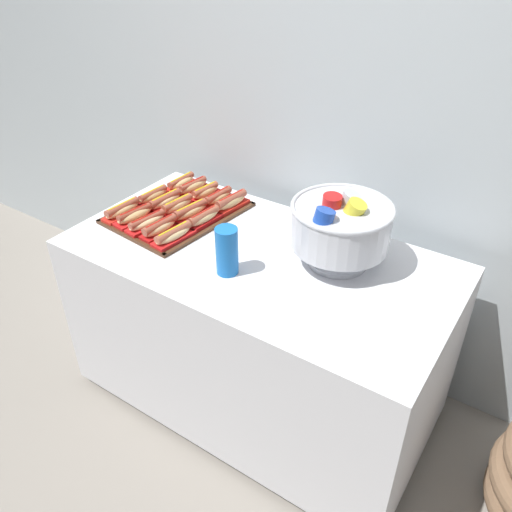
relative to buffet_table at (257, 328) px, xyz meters
name	(u,v)px	position (x,y,z in m)	size (l,w,h in m)	color
ground_plane	(257,395)	(0.00, 0.00, -0.40)	(10.00, 10.00, 0.00)	gray
back_wall	(333,75)	(0.00, 0.52, 0.90)	(6.00, 0.10, 2.60)	#B2BCC1
buffet_table	(257,328)	(0.00, 0.00, 0.00)	(1.45, 0.75, 0.77)	silver
serving_tray	(178,213)	(-0.44, 0.07, 0.37)	(0.45, 0.56, 0.01)	#472B19
hot_dog_0	(122,210)	(-0.61, -0.08, 0.40)	(0.07, 0.18, 0.06)	red
hot_dog_1	(134,216)	(-0.53, -0.09, 0.40)	(0.09, 0.18, 0.06)	red
hot_dog_2	(147,223)	(-0.46, -0.10, 0.40)	(0.09, 0.19, 0.06)	red
hot_dog_3	(160,228)	(-0.38, -0.11, 0.40)	(0.08, 0.17, 0.06)	#B21414
hot_dog_4	(173,235)	(-0.31, -0.11, 0.40)	(0.09, 0.18, 0.06)	red
hot_dog_5	(153,196)	(-0.59, 0.08, 0.40)	(0.07, 0.17, 0.06)	red
hot_dog_6	(165,201)	(-0.51, 0.07, 0.40)	(0.08, 0.19, 0.06)	red
hot_dog_7	(177,206)	(-0.44, 0.07, 0.40)	(0.07, 0.17, 0.06)	#B21414
hot_dog_8	(190,212)	(-0.37, 0.06, 0.40)	(0.09, 0.19, 0.06)	red
hot_dog_9	(204,218)	(-0.29, 0.05, 0.40)	(0.07, 0.18, 0.06)	#B21414
hot_dog_10	(181,183)	(-0.57, 0.25, 0.40)	(0.07, 0.16, 0.06)	red
hot_dog_11	(193,187)	(-0.50, 0.24, 0.40)	(0.08, 0.17, 0.06)	#B21414
hot_dog_12	(205,193)	(-0.42, 0.23, 0.40)	(0.08, 0.16, 0.06)	red
hot_dog_13	(218,198)	(-0.35, 0.22, 0.40)	(0.07, 0.16, 0.06)	red
hot_dog_14	(231,202)	(-0.27, 0.22, 0.40)	(0.08, 0.18, 0.07)	red
punch_bowl	(340,225)	(0.27, 0.11, 0.52)	(0.35, 0.35, 0.28)	silver
cup_stack	(227,251)	(-0.02, -0.15, 0.45)	(0.08, 0.08, 0.18)	blue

